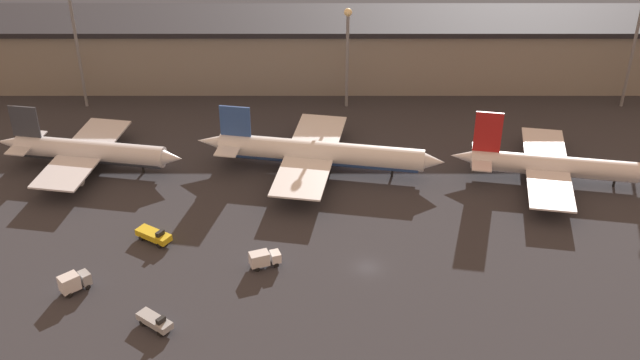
% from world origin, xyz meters
% --- Properties ---
extents(ground, '(600.00, 600.00, 0.00)m').
position_xyz_m(ground, '(0.00, 0.00, 0.00)').
color(ground, '#2D2D33').
extents(terminal_building, '(202.62, 21.07, 15.88)m').
position_xyz_m(terminal_building, '(0.00, 76.10, 8.00)').
color(terminal_building, gray).
rests_on(terminal_building, ground).
extents(airplane_0, '(38.93, 29.90, 12.62)m').
position_xyz_m(airplane_0, '(-53.96, 32.76, 3.69)').
color(airplane_0, silver).
rests_on(airplane_0, ground).
extents(airplane_1, '(49.47, 34.76, 12.72)m').
position_xyz_m(airplane_1, '(-8.22, 31.80, 3.90)').
color(airplane_1, white).
rests_on(airplane_1, ground).
extents(airplane_2, '(39.78, 32.46, 13.79)m').
position_xyz_m(airplane_2, '(37.19, 27.68, 3.38)').
color(airplane_2, silver).
rests_on(airplane_2, ground).
extents(service_vehicle_0, '(6.77, 5.53, 2.66)m').
position_xyz_m(service_vehicle_0, '(-36.66, 7.42, 1.26)').
color(service_vehicle_0, gold).
rests_on(service_vehicle_0, ground).
extents(service_vehicle_1, '(6.04, 5.33, 2.62)m').
position_xyz_m(service_vehicle_1, '(-32.55, -14.84, 1.23)').
color(service_vehicle_1, '#9EA3A8').
rests_on(service_vehicle_1, ground).
extents(service_vehicle_2, '(5.49, 3.68, 2.97)m').
position_xyz_m(service_vehicle_2, '(-17.18, 0.16, 1.67)').
color(service_vehicle_2, white).
rests_on(service_vehicle_2, ground).
extents(service_vehicle_3, '(5.05, 4.77, 3.33)m').
position_xyz_m(service_vehicle_3, '(-46.88, -6.21, 1.83)').
color(service_vehicle_3, '#9EA3A8').
rests_on(service_vehicle_3, ground).
extents(lamp_post_0, '(1.80, 1.80, 29.47)m').
position_xyz_m(lamp_post_0, '(-61.80, 61.14, 18.34)').
color(lamp_post_0, slate).
rests_on(lamp_post_0, ground).
extents(lamp_post_1, '(1.80, 1.80, 23.37)m').
position_xyz_m(lamp_post_1, '(-1.80, 61.14, 15.00)').
color(lamp_post_1, slate).
rests_on(lamp_post_1, ground).
extents(lamp_post_2, '(1.80, 1.80, 27.15)m').
position_xyz_m(lamp_post_2, '(61.78, 61.14, 17.08)').
color(lamp_post_2, slate).
rests_on(lamp_post_2, ground).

